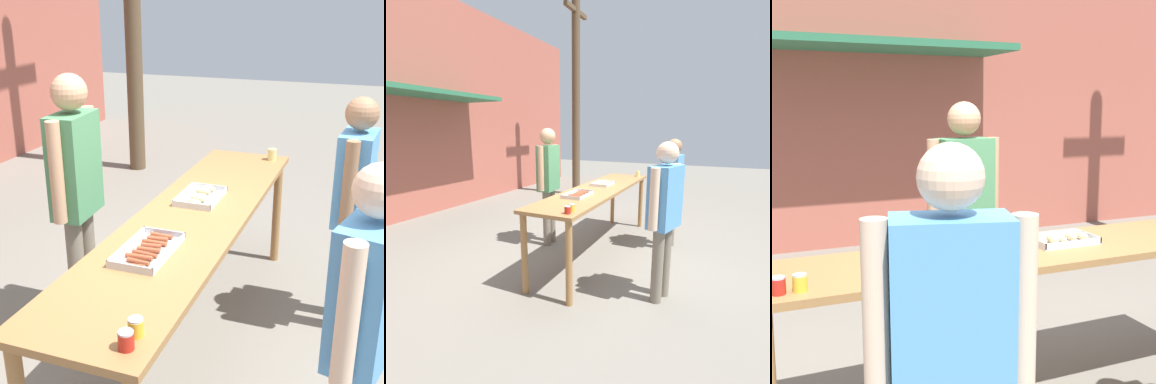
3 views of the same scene
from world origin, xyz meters
TOP-DOWN VIEW (x-y plane):
  - ground_plane at (0.00, 0.00)m, footprint 24.00×24.00m
  - building_facade_back at (0.00, 3.98)m, footprint 12.00×1.11m
  - serving_table at (0.00, 0.00)m, footprint 2.94×0.66m
  - food_tray_sausages at (-0.57, 0.04)m, footprint 0.45×0.25m
  - food_tray_buns at (0.27, 0.04)m, footprint 0.38×0.26m
  - condiment_jar_mustard at (-1.34, -0.22)m, footprint 0.06×0.06m
  - condiment_jar_ketchup at (-1.25, -0.22)m, footprint 0.06×0.06m
  - beer_cup at (1.33, -0.22)m, footprint 0.07×0.07m
  - person_server_behind_table at (-0.03, 0.79)m, footprint 0.55×0.24m
  - person_customer_holding_hotdog at (-0.87, -1.06)m, footprint 0.54×0.30m
  - person_customer_with_cup at (0.62, -0.91)m, footprint 0.55×0.24m
  - utility_pole at (3.44, 2.04)m, footprint 1.10×0.21m

SIDE VIEW (x-z plane):
  - ground_plane at x=0.00m, z-range 0.00..0.00m
  - serving_table at x=0.00m, z-range 0.36..1.30m
  - food_tray_sausages at x=-0.57m, z-range 0.93..0.97m
  - food_tray_buns at x=0.27m, z-range 0.93..0.99m
  - person_customer_with_cup at x=0.62m, z-range 0.16..1.78m
  - condiment_jar_mustard at x=-1.34m, z-range 0.94..1.02m
  - condiment_jar_ketchup at x=-1.25m, z-range 0.94..1.02m
  - person_customer_holding_hotdog at x=-0.87m, z-range 0.16..1.80m
  - beer_cup at x=1.33m, z-range 0.94..1.03m
  - person_server_behind_table at x=-0.03m, z-range 0.19..1.96m
  - building_facade_back at x=0.00m, z-range 0.01..4.51m
  - utility_pole at x=3.44m, z-range 0.09..5.33m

